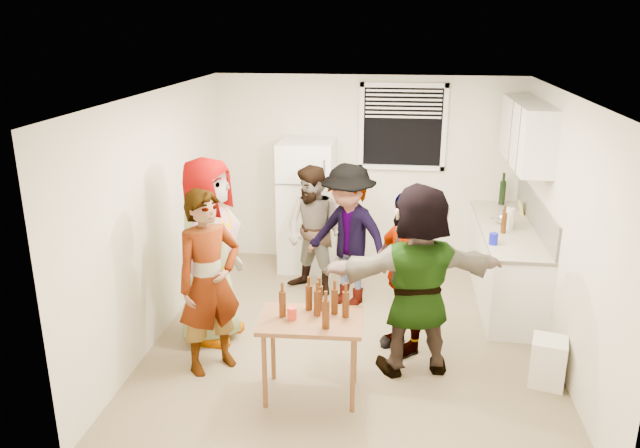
# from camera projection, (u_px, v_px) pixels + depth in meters

# --- Properties ---
(room) EXTENTS (4.00, 4.50, 2.50)m
(room) POSITION_uv_depth(u_px,v_px,m) (352.00, 336.00, 6.55)
(room) COLOR silver
(room) RESTS_ON ground
(window) EXTENTS (1.12, 0.10, 1.06)m
(window) POSITION_uv_depth(u_px,v_px,m) (403.00, 127.00, 8.01)
(window) COLOR white
(window) RESTS_ON room
(refrigerator) EXTENTS (0.70, 0.70, 1.70)m
(refrigerator) POSITION_uv_depth(u_px,v_px,m) (307.00, 205.00, 8.15)
(refrigerator) COLOR white
(refrigerator) RESTS_ON ground
(counter_lower) EXTENTS (0.60, 2.20, 0.86)m
(counter_lower) POSITION_uv_depth(u_px,v_px,m) (505.00, 265.00, 7.30)
(counter_lower) COLOR white
(counter_lower) RESTS_ON ground
(countertop) EXTENTS (0.64, 2.22, 0.04)m
(countertop) POSITION_uv_depth(u_px,v_px,m) (509.00, 228.00, 7.16)
(countertop) COLOR beige
(countertop) RESTS_ON counter_lower
(backsplash) EXTENTS (0.03, 2.20, 0.36)m
(backsplash) POSITION_uv_depth(u_px,v_px,m) (536.00, 213.00, 7.06)
(backsplash) COLOR #A5A097
(backsplash) RESTS_ON countertop
(upper_cabinets) EXTENTS (0.34, 1.60, 0.70)m
(upper_cabinets) POSITION_uv_depth(u_px,v_px,m) (527.00, 133.00, 7.00)
(upper_cabinets) COLOR white
(upper_cabinets) RESTS_ON room
(kettle) EXTENTS (0.26, 0.23, 0.19)m
(kettle) POSITION_uv_depth(u_px,v_px,m) (503.00, 224.00, 7.24)
(kettle) COLOR silver
(kettle) RESTS_ON countertop
(paper_towel) EXTENTS (0.11, 0.11, 0.24)m
(paper_towel) POSITION_uv_depth(u_px,v_px,m) (508.00, 229.00, 7.08)
(paper_towel) COLOR white
(paper_towel) RESTS_ON countertop
(wine_bottle) EXTENTS (0.08, 0.08, 0.31)m
(wine_bottle) POSITION_uv_depth(u_px,v_px,m) (501.00, 204.00, 8.01)
(wine_bottle) COLOR black
(wine_bottle) RESTS_ON countertop
(beer_bottle_counter) EXTENTS (0.06, 0.06, 0.23)m
(beer_bottle_counter) POSITION_uv_depth(u_px,v_px,m) (503.00, 233.00, 6.94)
(beer_bottle_counter) COLOR #47230C
(beer_bottle_counter) RESTS_ON countertop
(blue_cup) EXTENTS (0.09, 0.09, 0.12)m
(blue_cup) POSITION_uv_depth(u_px,v_px,m) (493.00, 244.00, 6.59)
(blue_cup) COLOR #1117C9
(blue_cup) RESTS_ON countertop
(picture_frame) EXTENTS (0.02, 0.18, 0.15)m
(picture_frame) POSITION_uv_depth(u_px,v_px,m) (521.00, 208.00, 7.61)
(picture_frame) COLOR #D9CC57
(picture_frame) RESTS_ON countertop
(trash_bin) EXTENTS (0.37, 0.37, 0.44)m
(trash_bin) POSITION_uv_depth(u_px,v_px,m) (548.00, 359.00, 5.61)
(trash_bin) COLOR white
(trash_bin) RESTS_ON ground
(serving_table) EXTENTS (0.90, 0.62, 0.74)m
(serving_table) POSITION_uv_depth(u_px,v_px,m) (311.00, 394.00, 5.52)
(serving_table) COLOR brown
(serving_table) RESTS_ON ground
(beer_bottle_table) EXTENTS (0.06, 0.06, 0.24)m
(beer_bottle_table) POSITION_uv_depth(u_px,v_px,m) (326.00, 328.00, 5.13)
(beer_bottle_table) COLOR #47230C
(beer_bottle_table) RESTS_ON serving_table
(red_cup) EXTENTS (0.08, 0.08, 0.11)m
(red_cup) POSITION_uv_depth(u_px,v_px,m) (292.00, 319.00, 5.29)
(red_cup) COLOR red
(red_cup) RESTS_ON serving_table
(guest_grey) EXTENTS (2.04, 1.25, 0.61)m
(guest_grey) POSITION_uv_depth(u_px,v_px,m) (215.00, 336.00, 6.54)
(guest_grey) COLOR gray
(guest_grey) RESTS_ON ground
(guest_stripe) EXTENTS (1.69, 1.69, 0.42)m
(guest_stripe) POSITION_uv_depth(u_px,v_px,m) (214.00, 366.00, 5.97)
(guest_stripe) COLOR #141933
(guest_stripe) RESTS_ON ground
(guest_back_left) EXTENTS (1.42, 1.73, 0.59)m
(guest_back_left) POSITION_uv_depth(u_px,v_px,m) (314.00, 292.00, 7.61)
(guest_back_left) COLOR brown
(guest_back_left) RESTS_ON ground
(guest_back_right) EXTENTS (1.77, 1.98, 0.62)m
(guest_back_right) POSITION_uv_depth(u_px,v_px,m) (347.00, 303.00, 7.30)
(guest_back_right) COLOR #3C3D41
(guest_back_right) RESTS_ON ground
(guest_black) EXTENTS (1.91, 1.72, 0.40)m
(guest_black) POSITION_uv_depth(u_px,v_px,m) (402.00, 348.00, 6.31)
(guest_black) COLOR black
(guest_black) RESTS_ON ground
(guest_orange) EXTENTS (2.08, 2.18, 0.54)m
(guest_orange) POSITION_uv_depth(u_px,v_px,m) (413.00, 368.00, 5.93)
(guest_orange) COLOR #C36246
(guest_orange) RESTS_ON ground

